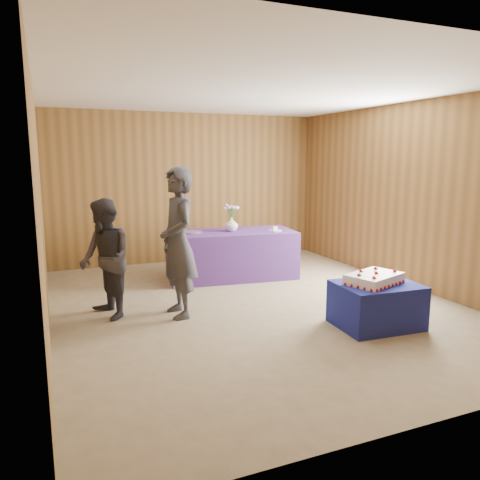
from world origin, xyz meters
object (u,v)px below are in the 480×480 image
sheet_cake (374,278)px  guest_left (178,243)px  guest_right (105,259)px  cake_table (376,305)px  serving_table (231,254)px  vase (231,224)px

sheet_cake → guest_left: 2.31m
guest_right → cake_table: bearing=47.2°
serving_table → sheet_cake: serving_table is taller
guest_left → guest_right: size_ratio=1.25×
sheet_cake → guest_right: bearing=132.9°
cake_table → guest_right: size_ratio=0.63×
cake_table → sheet_cake: (-0.03, 0.03, 0.31)m
serving_table → guest_left: size_ratio=1.11×
guest_left → vase: bearing=136.4°
cake_table → guest_left: (-1.97, 1.23, 0.65)m
serving_table → vase: bearing=73.6°
cake_table → sheet_cake: bearing=144.8°
serving_table → vase: vase is taller
cake_table → sheet_cake: sheet_cake is taller
cake_table → guest_left: guest_left is taller
cake_table → vase: vase is taller
sheet_cake → vase: 2.79m
serving_table → vase: 0.49m
sheet_cake → guest_right: (-2.76, 1.46, 0.16)m
cake_table → guest_right: guest_right is taller
serving_table → guest_right: (-2.08, -1.20, 0.34)m
cake_table → serving_table: 2.79m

